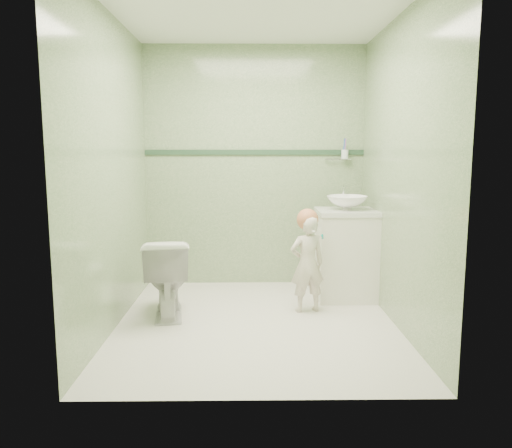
{
  "coord_description": "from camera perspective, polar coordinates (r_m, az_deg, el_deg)",
  "views": [
    {
      "loc": [
        -0.05,
        -3.85,
        1.37
      ],
      "look_at": [
        0.0,
        0.15,
        0.78
      ],
      "focal_mm": 35.2,
      "sensor_mm": 36.0,
      "label": 1
    }
  ],
  "objects": [
    {
      "name": "vanity",
      "position": [
        4.74,
        10.14,
        -3.56
      ],
      "size": [
        0.52,
        0.5,
        0.8
      ],
      "primitive_type": "cube",
      "color": "white",
      "rests_on": "ground"
    },
    {
      "name": "hair_cap",
      "position": [
        4.24,
        5.88,
        0.52
      ],
      "size": [
        0.18,
        0.18,
        0.18
      ],
      "primitive_type": "sphere",
      "color": "#C5744C",
      "rests_on": "toddler"
    },
    {
      "name": "basin",
      "position": [
        4.66,
        10.3,
        2.39
      ],
      "size": [
        0.37,
        0.37,
        0.13
      ],
      "primitive_type": "imported",
      "color": "white",
      "rests_on": "counter"
    },
    {
      "name": "teal_toothbrush",
      "position": [
        4.15,
        7.46,
        -1.38
      ],
      "size": [
        0.11,
        0.14,
        0.08
      ],
      "color": "#039590",
      "rests_on": "toddler"
    },
    {
      "name": "trim_stripe",
      "position": [
        5.09,
        -0.17,
        8.16
      ],
      "size": [
        2.2,
        0.02,
        0.05
      ],
      "primitive_type": "cube",
      "color": "#28452F",
      "rests_on": "room_shell"
    },
    {
      "name": "counter",
      "position": [
        4.67,
        10.27,
        1.37
      ],
      "size": [
        0.54,
        0.52,
        0.04
      ],
      "primitive_type": "cube",
      "color": "white",
      "rests_on": "vanity"
    },
    {
      "name": "toddler",
      "position": [
        4.29,
        5.84,
        -4.55
      ],
      "size": [
        0.34,
        0.27,
        0.83
      ],
      "primitive_type": "imported",
      "rotation": [
        0.0,
        0.0,
        3.39
      ],
      "color": "beige",
      "rests_on": "ground"
    },
    {
      "name": "cup_holder",
      "position": [
        5.12,
        9.97,
        7.8
      ],
      "size": [
        0.26,
        0.07,
        0.21
      ],
      "color": "silver",
      "rests_on": "room_shell"
    },
    {
      "name": "room_shell",
      "position": [
        3.85,
        0.03,
        5.86
      ],
      "size": [
        2.5,
        2.54,
        2.4
      ],
      "color": "gray",
      "rests_on": "ground"
    },
    {
      "name": "faucet",
      "position": [
        4.83,
        9.9,
        3.56
      ],
      "size": [
        0.03,
        0.13,
        0.18
      ],
      "color": "silver",
      "rests_on": "counter"
    },
    {
      "name": "toilet",
      "position": [
        4.25,
        -10.09,
        -5.9
      ],
      "size": [
        0.46,
        0.69,
        0.66
      ],
      "primitive_type": "imported",
      "rotation": [
        0.0,
        0.0,
        3.28
      ],
      "color": "white",
      "rests_on": "ground"
    },
    {
      "name": "ground",
      "position": [
        4.09,
        0.03,
        -11.2
      ],
      "size": [
        2.5,
        2.5,
        0.0
      ],
      "primitive_type": "plane",
      "color": "silver",
      "rests_on": "ground"
    }
  ]
}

